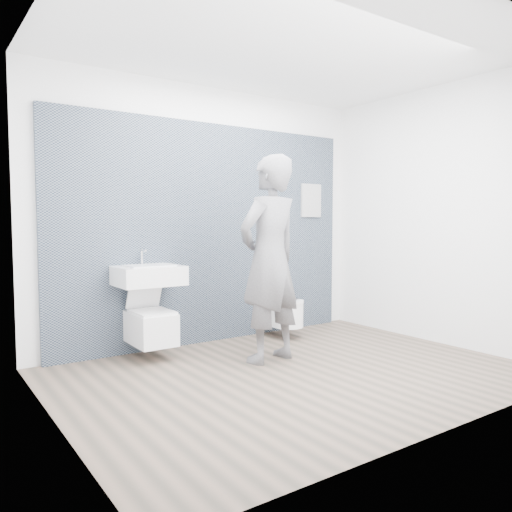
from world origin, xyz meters
TOP-DOWN VIEW (x-y plane):
  - ground at (0.00, 0.00)m, footprint 4.00×4.00m
  - room_shell at (0.00, 0.00)m, footprint 4.00×4.00m
  - tile_wall at (0.00, 1.47)m, footprint 3.60×0.06m
  - washbasin at (-0.85, 1.21)m, footprint 0.63×0.47m
  - toilet_square at (-0.85, 1.18)m, footprint 0.37×0.53m
  - toilet_rounded at (0.76, 1.15)m, footprint 0.33×0.57m
  - info_placard at (1.41, 1.43)m, footprint 0.31×0.03m
  - visitor at (0.05, 0.44)m, footprint 0.78×0.59m

SIDE VIEW (x-z plane):
  - ground at x=0.00m, z-range 0.00..0.00m
  - tile_wall at x=0.00m, z-range -1.20..1.20m
  - info_placard at x=1.41m, z-range -0.21..0.21m
  - toilet_rounded at x=0.76m, z-range 0.13..0.44m
  - toilet_square at x=-0.85m, z-range -0.02..0.66m
  - washbasin at x=-0.85m, z-range 0.58..1.05m
  - visitor at x=0.05m, z-range 0.00..1.96m
  - room_shell at x=0.00m, z-range -0.26..3.74m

